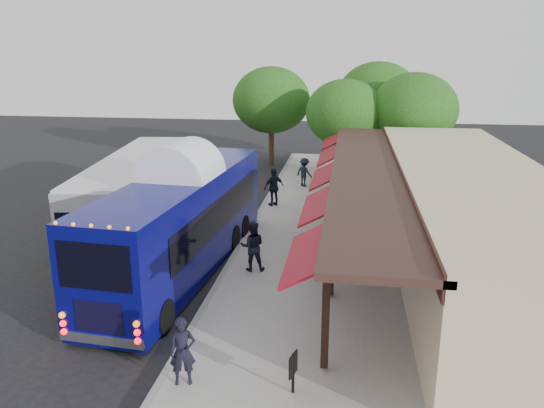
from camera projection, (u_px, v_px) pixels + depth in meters
The scene contains 15 objects.
ground at pixel (213, 293), 17.08m from camera, with size 90.00×90.00×0.00m, color black.
sidewalk at pixel (367, 254), 20.17m from camera, with size 10.00×40.00×0.15m, color #9E9B93.
curb at pixel (239, 247), 20.86m from camera, with size 0.20×40.00×0.16m, color gray.
station_shelter at pixel (464, 213), 19.21m from camera, with size 8.15×20.00×3.60m.
coach_bus at pixel (183, 217), 18.41m from camera, with size 3.33×11.57×3.66m.
city_bus at pixel (137, 189), 23.10m from camera, with size 4.01×11.87×3.13m.
ped_a at pixel (183, 351), 11.97m from camera, with size 0.59×0.39×1.62m, color black.
ped_b at pixel (253, 246), 18.28m from camera, with size 0.85×0.66×1.76m, color black.
ped_c at pixel (274, 187), 26.05m from camera, with size 1.10×0.46×1.88m, color black.
ped_d at pixel (304, 172), 29.89m from camera, with size 1.05×0.60×1.62m, color black.
sign_board at pixel (293, 367), 11.67m from camera, with size 0.16×0.43×0.97m.
tree_left at pixel (345, 113), 31.52m from camera, with size 4.68×4.68×6.00m.
tree_mid at pixel (378, 97), 35.13m from camera, with size 5.42×5.42×6.93m.
tree_right at pixel (414, 110), 30.75m from camera, with size 5.01×5.01×6.41m.
tree_far at pixel (271, 100), 35.24m from camera, with size 5.17×5.17×6.62m.
Camera 1 is at (4.15, -15.19, 7.47)m, focal length 35.00 mm.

